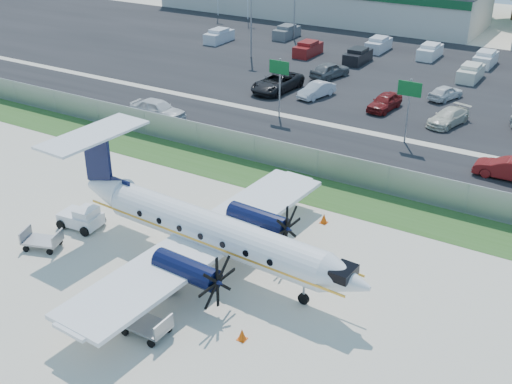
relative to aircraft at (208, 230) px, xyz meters
The scene contains 25 objects.
ground 2.52m from the aircraft, 92.00° to the right, with size 170.00×170.00×0.00m, color beige.
grass_verge 11.00m from the aircraft, 90.23° to the left, with size 170.00×4.00×0.02m, color #2D561E.
access_road 17.91m from the aircraft, 90.14° to the left, with size 170.00×8.00×0.02m, color black.
parking_lot 38.84m from the aircraft, 90.06° to the left, with size 170.00×32.00×0.02m, color black.
perimeter_fence 12.83m from the aircraft, 90.19° to the left, with size 120.00×0.06×1.99m.
sign_left 23.17m from the aircraft, 110.35° to the left, with size 1.80×0.26×5.00m.
sign_mid 21.93m from the aircraft, 82.23° to the left, with size 1.80×0.26×5.00m.
light_pole_nw 41.99m from the aircraft, 118.59° to the left, with size 0.90×0.35×9.09m.
tree_line 72.81m from the aircraft, 90.03° to the left, with size 112.00×6.00×14.00m, color #214E17, non-canonical shape.
aircraft is the anchor object (origin of this frame).
pushback_tug 8.85m from the aircraft, behind, with size 2.53×1.92×1.30m.
baggage_cart_near 9.65m from the aircraft, 159.71° to the right, with size 2.31×1.80×1.06m.
baggage_cart_far 6.28m from the aircraft, 83.10° to the right, with size 2.19×1.34×1.14m.
cone_nose 6.48m from the aircraft, 41.71° to the right, with size 0.40×0.40×0.57m.
cone_port_wing 7.79m from the aircraft, 98.07° to the right, with size 0.43×0.43×0.61m.
cone_starboard_wing 8.16m from the aircraft, 66.80° to the left, with size 0.42×0.42×0.60m.
road_car_west 23.10m from the aircraft, 135.66° to the left, with size 2.00×4.97×1.69m, color silver.
road_car_mid 22.25m from the aircraft, 60.23° to the left, with size 1.51×4.33×1.43m, color maroon.
parked_car_a 30.20m from the aircraft, 112.74° to the left, with size 2.77×6.00×1.67m, color black.
parked_car_b 29.20m from the aircraft, 105.31° to the left, with size 1.41×4.05×1.33m, color silver.
parked_car_c 28.14m from the aircraft, 92.25° to the left, with size 1.71×4.26×1.45m, color maroon.
parked_car_d 27.76m from the aircraft, 80.28° to the left, with size 1.84×4.52×1.31m, color beige.
parked_car_f 35.58m from the aircraft, 105.14° to the left, with size 1.87×4.66×1.59m, color #595B5E.
parked_car_g 33.74m from the aircraft, 85.56° to the left, with size 1.54×3.83×1.30m, color silver.
far_parking_rows 43.83m from the aircraft, 90.06° to the left, with size 56.00×10.00×1.60m, color gray, non-canonical shape.
Camera 1 is at (16.85, -21.83, 18.74)m, focal length 45.00 mm.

